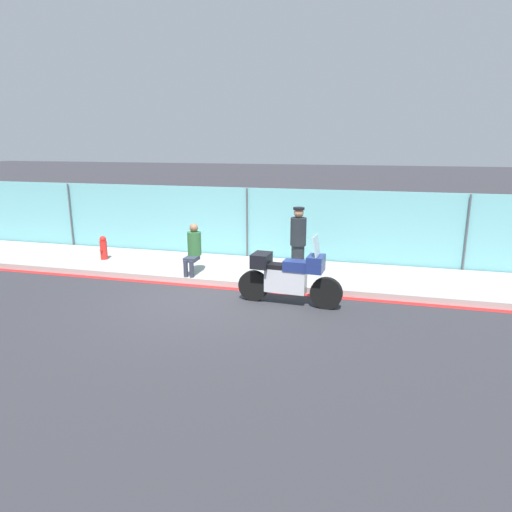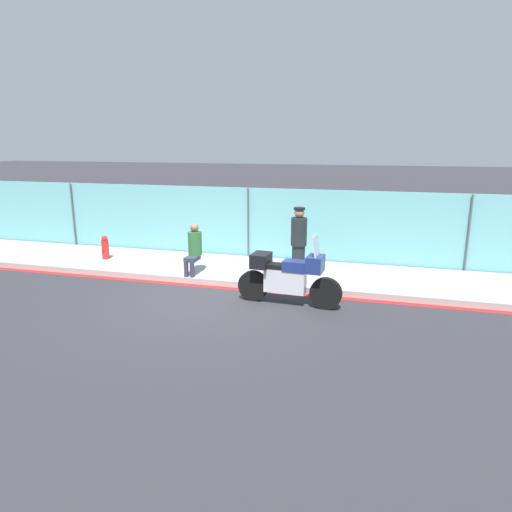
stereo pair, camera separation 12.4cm
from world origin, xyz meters
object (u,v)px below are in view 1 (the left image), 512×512
Objects in this scene: motorcycle at (288,276)px; officer_standing at (298,240)px; person_seated_on_curb at (193,246)px; fire_hydrant at (103,248)px.

motorcycle is 1.37× the size of officer_standing.
officer_standing is at bearing 17.52° from person_seated_on_curb.
motorcycle is 5.94m from fire_hydrant.
person_seated_on_curb is at bearing -12.83° from fire_hydrant.
officer_standing is (-0.13, 2.01, 0.36)m from motorcycle.
motorcycle is 1.79× the size of person_seated_on_curb.
fire_hydrant is at bearing 167.17° from person_seated_on_curb.
person_seated_on_curb is at bearing 159.15° from motorcycle.
person_seated_on_curb is 3.10m from fire_hydrant.
officer_standing is 2.47× the size of fire_hydrant.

